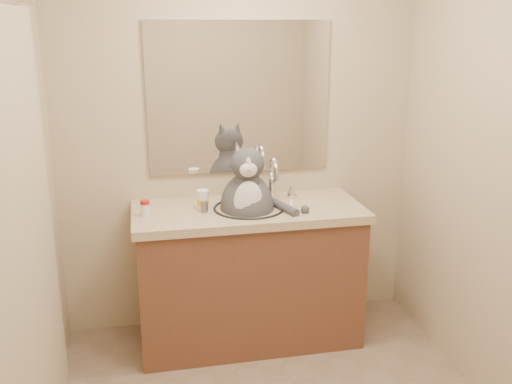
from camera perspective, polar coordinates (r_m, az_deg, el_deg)
room at (r=2.32m, az=3.72°, el=-0.59°), size 2.22×2.52×2.42m
vanity at (r=3.47m, az=-0.74°, el=-7.94°), size 1.34×0.59×1.12m
mirror at (r=3.45m, az=-1.68°, el=9.36°), size 1.10×0.02×0.90m
shower_curtain at (r=2.44m, az=-21.73°, el=-5.16°), size 0.02×1.30×1.93m
cat at (r=3.28m, az=-0.85°, el=-1.08°), size 0.44×0.39×0.62m
pill_bottle_redcap at (r=3.22m, az=-11.02°, el=-1.60°), size 0.06×0.06×0.09m
pill_bottle_orange at (r=3.27m, az=-5.33°, el=-0.85°), size 0.08×0.08×0.12m
grey_canister at (r=3.24m, az=-5.18°, el=-1.49°), size 0.04×0.04×0.06m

